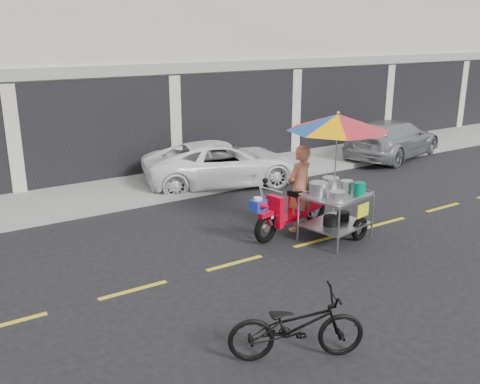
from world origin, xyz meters
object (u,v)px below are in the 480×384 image
silver_pickup (393,139)px  food_vendor_rig (323,158)px  near_bicycle (296,326)px  white_pickup (222,163)px

silver_pickup → food_vendor_rig: bearing=105.9°
silver_pickup → near_bicycle: 12.40m
white_pickup → near_bicycle: white_pickup is taller
near_bicycle → white_pickup: bearing=1.8°
silver_pickup → near_bicycle: (-9.98, -7.36, -0.16)m
food_vendor_rig → white_pickup: bearing=74.4°
silver_pickup → near_bicycle: bearing=110.9°
white_pickup → near_bicycle: (-3.43, -7.61, -0.13)m
white_pickup → food_vendor_rig: food_vendor_rig is taller
white_pickup → silver_pickup: 6.55m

